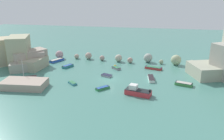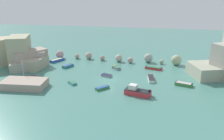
{
  "view_description": "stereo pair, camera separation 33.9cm",
  "coord_description": "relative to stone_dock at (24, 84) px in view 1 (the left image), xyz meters",
  "views": [
    {
      "loc": [
        10.03,
        -50.34,
        19.52
      ],
      "look_at": [
        0.0,
        3.76,
        1.0
      ],
      "focal_mm": 38.26,
      "sensor_mm": 36.0,
      "label": 1
    },
    {
      "loc": [
        10.36,
        -50.27,
        19.52
      ],
      "look_at": [
        0.0,
        3.76,
        1.0
      ],
      "focal_mm": 38.26,
      "sensor_mm": 36.0,
      "label": 2
    }
  ],
  "objects": [
    {
      "name": "rock_breakwater",
      "position": [
        19.05,
        22.86,
        0.34
      ],
      "size": [
        40.02,
        3.92,
        2.78
      ],
      "color": "#AF8E96",
      "rests_on": "ground"
    },
    {
      "name": "moored_boat_8",
      "position": [
        -1.01,
        19.45,
        -0.43
      ],
      "size": [
        3.23,
        4.53,
        0.68
      ],
      "rotation": [
        0.0,
        0.0,
        4.23
      ],
      "color": "blue",
      "rests_on": "cove_water"
    },
    {
      "name": "moored_boat_1",
      "position": [
        4.0,
        14.85,
        -0.47
      ],
      "size": [
        2.5,
        3.41,
        0.61
      ],
      "rotation": [
        0.0,
        0.0,
        4.25
      ],
      "color": "teal",
      "rests_on": "cove_water"
    },
    {
      "name": "moored_boat_10",
      "position": [
        16.34,
        2.13,
        -0.53
      ],
      "size": [
        2.82,
        2.9,
        0.49
      ],
      "rotation": [
        0.0,
        0.0,
        3.95
      ],
      "color": "#308A49",
      "rests_on": "cove_water"
    },
    {
      "name": "moored_boat_2",
      "position": [
        23.64,
        0.7,
        -0.1
      ],
      "size": [
        5.38,
        3.16,
        1.99
      ],
      "rotation": [
        0.0,
        0.0,
        2.89
      ],
      "color": "#C8323A",
      "rests_on": "cove_water"
    },
    {
      "name": "cove_water",
      "position": [
        16.53,
        8.04,
        -0.79
      ],
      "size": [
        160.0,
        160.0,
        0.0
      ],
      "primitive_type": "plane",
      "color": "#467F73",
      "rests_on": "ground"
    },
    {
      "name": "moored_boat_6",
      "position": [
        9.24,
        3.75,
        -0.57
      ],
      "size": [
        2.48,
        2.44,
        0.45
      ],
      "rotation": [
        0.0,
        0.0,
        5.52
      ],
      "color": "teal",
      "rests_on": "cove_water"
    },
    {
      "name": "cliff_headland_left",
      "position": [
        -10.2,
        14.26,
        2.23
      ],
      "size": [
        17.54,
        13.24,
        8.04
      ],
      "color": "#A8998F",
      "rests_on": "ground"
    },
    {
      "name": "moored_boat_0",
      "position": [
        -2.16,
        3.61,
        -0.36
      ],
      "size": [
        5.65,
        4.27,
        4.96
      ],
      "rotation": [
        0.0,
        0.0,
        0.55
      ],
      "color": "teal",
      "rests_on": "cove_water"
    },
    {
      "name": "moored_boat_5",
      "position": [
        16.91,
        15.69,
        -0.51
      ],
      "size": [
        2.63,
        2.58,
        0.53
      ],
      "rotation": [
        0.0,
        0.0,
        2.38
      ],
      "color": "gray",
      "rests_on": "cove_water"
    },
    {
      "name": "stone_dock",
      "position": [
        0.0,
        0.0,
        0.0
      ],
      "size": [
        9.4,
        5.63,
        1.57
      ],
      "primitive_type": "cube",
      "rotation": [
        0.0,
        0.0,
        0.08
      ],
      "color": "tan",
      "rests_on": "ground"
    },
    {
      "name": "moored_boat_4",
      "position": [
        33.08,
        7.35,
        -0.45
      ],
      "size": [
        3.9,
        2.5,
        0.65
      ],
      "rotation": [
        0.0,
        0.0,
        5.98
      ],
      "color": "#3E8742",
      "rests_on": "cove_water"
    },
    {
      "name": "moored_boat_7",
      "position": [
        15.61,
        9.8,
        -0.55
      ],
      "size": [
        2.76,
        2.21,
        0.48
      ],
      "rotation": [
        0.0,
        0.0,
        5.87
      ],
      "color": "gray",
      "rests_on": "cove_water"
    },
    {
      "name": "moored_boat_9",
      "position": [
        26.06,
        9.4,
        -0.45
      ],
      "size": [
        1.78,
        4.28,
        0.67
      ],
      "rotation": [
        0.0,
        0.0,
        4.85
      ],
      "color": "white",
      "rests_on": "cove_water"
    },
    {
      "name": "moored_boat_3",
      "position": [
        26.44,
        17.45,
        -0.47
      ],
      "size": [
        4.52,
        2.45,
        0.61
      ],
      "rotation": [
        0.0,
        0.0,
        2.87
      ],
      "color": "#BD342F",
      "rests_on": "cove_water"
    },
    {
      "name": "channel_buoy",
      "position": [
        16.34,
        17.2,
        -0.46
      ],
      "size": [
        0.65,
        0.65,
        0.65
      ],
      "primitive_type": "sphere",
      "color": "gold",
      "rests_on": "cove_water"
    }
  ]
}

